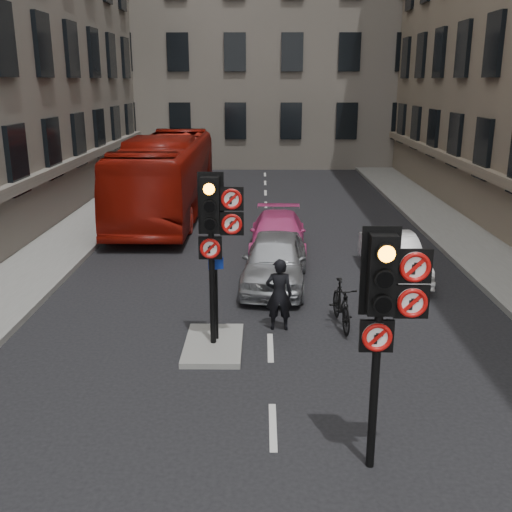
{
  "coord_description": "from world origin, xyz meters",
  "views": [
    {
      "loc": [
        -0.19,
        -6.55,
        5.43
      ],
      "look_at": [
        -0.28,
        3.02,
        2.6
      ],
      "focal_mm": 42.0,
      "sensor_mm": 36.0,
      "label": 1
    }
  ],
  "objects_px": {
    "bus_red": "(166,176)",
    "car_silver": "(275,260)",
    "info_sign": "(216,287)",
    "car_pink": "(278,234)",
    "car_white": "(393,256)",
    "motorcyclist": "(279,294)",
    "signal_near": "(386,300)",
    "signal_far": "(215,223)",
    "motorcycle": "(341,305)"
  },
  "relations": [
    {
      "from": "motorcyclist",
      "to": "signal_far",
      "type": "bearing_deg",
      "value": 37.81
    },
    {
      "from": "motorcycle",
      "to": "info_sign",
      "type": "xyz_separation_m",
      "value": [
        -2.76,
        -1.0,
        0.77
      ]
    },
    {
      "from": "signal_near",
      "to": "info_sign",
      "type": "height_order",
      "value": "signal_near"
    },
    {
      "from": "signal_far",
      "to": "car_white",
      "type": "relative_size",
      "value": 0.97
    },
    {
      "from": "info_sign",
      "to": "car_white",
      "type": "bearing_deg",
      "value": 27.95
    },
    {
      "from": "car_silver",
      "to": "signal_near",
      "type": "bearing_deg",
      "value": -75.85
    },
    {
      "from": "signal_near",
      "to": "car_white",
      "type": "distance_m",
      "value": 9.25
    },
    {
      "from": "motorcyclist",
      "to": "car_white",
      "type": "bearing_deg",
      "value": -131.19
    },
    {
      "from": "signal_near",
      "to": "car_white",
      "type": "bearing_deg",
      "value": 76.73
    },
    {
      "from": "car_white",
      "to": "motorcycle",
      "type": "height_order",
      "value": "car_white"
    },
    {
      "from": "car_pink",
      "to": "bus_red",
      "type": "relative_size",
      "value": 0.37
    },
    {
      "from": "signal_far",
      "to": "car_pink",
      "type": "xyz_separation_m",
      "value": [
        1.45,
        7.23,
        -2.07
      ]
    },
    {
      "from": "signal_near",
      "to": "bus_red",
      "type": "relative_size",
      "value": 0.3
    },
    {
      "from": "car_silver",
      "to": "car_pink",
      "type": "relative_size",
      "value": 0.97
    },
    {
      "from": "signal_near",
      "to": "motorcycle",
      "type": "relative_size",
      "value": 2.04
    },
    {
      "from": "car_silver",
      "to": "info_sign",
      "type": "distance_m",
      "value": 4.12
    },
    {
      "from": "signal_near",
      "to": "motorcycle",
      "type": "height_order",
      "value": "signal_near"
    },
    {
      "from": "signal_near",
      "to": "motorcyclist",
      "type": "distance_m",
      "value": 5.46
    },
    {
      "from": "car_silver",
      "to": "car_white",
      "type": "bearing_deg",
      "value": 17.42
    },
    {
      "from": "signal_far",
      "to": "info_sign",
      "type": "bearing_deg",
      "value": 94.66
    },
    {
      "from": "signal_far",
      "to": "motorcycle",
      "type": "distance_m",
      "value": 3.69
    },
    {
      "from": "signal_near",
      "to": "info_sign",
      "type": "distance_m",
      "value": 5.1
    },
    {
      "from": "signal_far",
      "to": "car_silver",
      "type": "bearing_deg",
      "value": 72.3
    },
    {
      "from": "bus_red",
      "to": "car_silver",
      "type": "bearing_deg",
      "value": -63.86
    },
    {
      "from": "signal_near",
      "to": "signal_far",
      "type": "distance_m",
      "value": 4.77
    },
    {
      "from": "signal_far",
      "to": "motorcyclist",
      "type": "xyz_separation_m",
      "value": [
        1.32,
        1.01,
        -1.87
      ]
    },
    {
      "from": "signal_near",
      "to": "car_pink",
      "type": "bearing_deg",
      "value": 95.84
    },
    {
      "from": "car_pink",
      "to": "info_sign",
      "type": "relative_size",
      "value": 2.39
    },
    {
      "from": "bus_red",
      "to": "signal_far",
      "type": "bearing_deg",
      "value": -76.75
    },
    {
      "from": "car_silver",
      "to": "bus_red",
      "type": "bearing_deg",
      "value": 120.89
    },
    {
      "from": "car_pink",
      "to": "info_sign",
      "type": "xyz_separation_m",
      "value": [
        -1.47,
        -7.04,
        0.66
      ]
    },
    {
      "from": "car_white",
      "to": "car_silver",
      "type": "bearing_deg",
      "value": -169.92
    },
    {
      "from": "signal_near",
      "to": "car_pink",
      "type": "distance_m",
      "value": 11.46
    },
    {
      "from": "signal_far",
      "to": "car_silver",
      "type": "distance_m",
      "value": 4.69
    },
    {
      "from": "signal_far",
      "to": "bus_red",
      "type": "distance_m",
      "value": 13.18
    },
    {
      "from": "car_white",
      "to": "motorcyclist",
      "type": "bearing_deg",
      "value": -133.99
    },
    {
      "from": "signal_near",
      "to": "motorcycle",
      "type": "bearing_deg",
      "value": 88.45
    },
    {
      "from": "bus_red",
      "to": "motorcycle",
      "type": "height_order",
      "value": "bus_red"
    },
    {
      "from": "motorcycle",
      "to": "signal_far",
      "type": "bearing_deg",
      "value": -161.23
    },
    {
      "from": "car_silver",
      "to": "motorcyclist",
      "type": "bearing_deg",
      "value": -84.64
    },
    {
      "from": "info_sign",
      "to": "motorcycle",
      "type": "bearing_deg",
      "value": 3.34
    },
    {
      "from": "info_sign",
      "to": "signal_far",
      "type": "bearing_deg",
      "value": -101.92
    },
    {
      "from": "car_pink",
      "to": "car_white",
      "type": "bearing_deg",
      "value": -35.08
    },
    {
      "from": "car_white",
      "to": "motorcycle",
      "type": "xyz_separation_m",
      "value": [
        -1.93,
        -3.61,
        -0.08
      ]
    },
    {
      "from": "motorcycle",
      "to": "motorcyclist",
      "type": "distance_m",
      "value": 1.47
    },
    {
      "from": "car_white",
      "to": "bus_red",
      "type": "xyz_separation_m",
      "value": [
        -7.65,
        8.0,
        1.03
      ]
    },
    {
      "from": "car_silver",
      "to": "motorcyclist",
      "type": "relative_size",
      "value": 2.53
    },
    {
      "from": "signal_far",
      "to": "signal_near",
      "type": "bearing_deg",
      "value": -56.98
    },
    {
      "from": "bus_red",
      "to": "info_sign",
      "type": "height_order",
      "value": "bus_red"
    },
    {
      "from": "car_pink",
      "to": "bus_red",
      "type": "bearing_deg",
      "value": 130.42
    }
  ]
}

